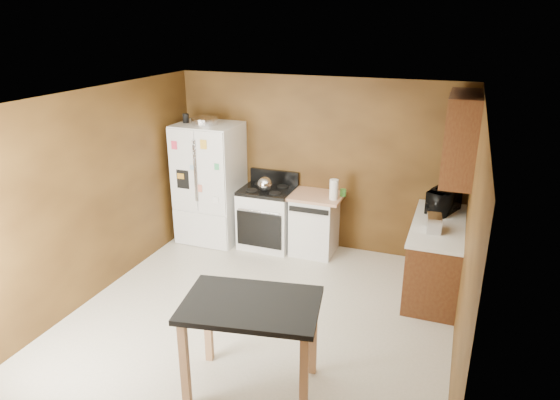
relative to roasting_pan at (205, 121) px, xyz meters
The scene contains 18 objects.
floor 3.04m from the roasting_pan, 49.51° to the right, with size 4.50×4.50×0.00m, color beige.
ceiling 2.49m from the roasting_pan, 49.51° to the right, with size 4.50×4.50×0.00m, color white.
wall_back 1.73m from the roasting_pan, 14.98° to the left, with size 4.20×4.20×0.00m, color brown.
wall_front 4.41m from the roasting_pan, 69.04° to the right, with size 4.20×4.20×0.00m, color brown.
wall_left 2.00m from the roasting_pan, 106.33° to the right, with size 4.50×4.50×0.00m, color brown.
wall_right 4.14m from the roasting_pan, 26.56° to the right, with size 4.50×4.50×0.00m, color brown.
roasting_pan is the anchor object (origin of this frame).
pen_cup 0.31m from the roasting_pan, behind, with size 0.09×0.09×0.13m, color black.
kettle 1.26m from the roasting_pan, ahead, with size 0.21×0.21×0.21m, color silver.
paper_towel 2.10m from the roasting_pan, ahead, with size 0.12×0.12×0.28m, color white.
green_canister 2.23m from the roasting_pan, ahead, with size 0.09×0.09×0.10m, color green.
toaster 3.48m from the roasting_pan, 11.04° to the right, with size 0.16×0.26×0.19m, color silver.
microwave 3.47m from the roasting_pan, ahead, with size 0.50×0.34×0.28m, color black.
refrigerator 0.95m from the roasting_pan, 67.75° to the left, with size 0.90×0.80×1.80m.
gas_range 1.67m from the roasting_pan, ahead, with size 0.76×0.68×1.10m.
dishwasher 2.16m from the roasting_pan, ahead, with size 0.78×0.63×0.89m.
right_cabinets 3.55m from the roasting_pan, ahead, with size 0.63×1.58×2.45m.
island 3.61m from the roasting_pan, 55.65° to the right, with size 1.31×0.99×0.91m.
Camera 1 is at (1.93, -4.45, 3.24)m, focal length 32.00 mm.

